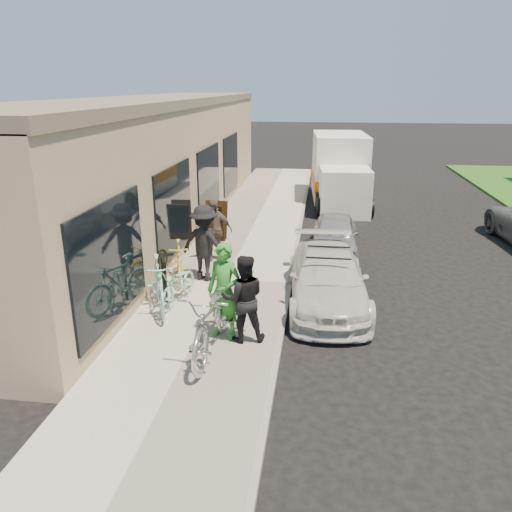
{
  "coord_description": "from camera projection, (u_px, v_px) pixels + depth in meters",
  "views": [
    {
      "loc": [
        0.2,
        -7.98,
        4.59
      ],
      "look_at": [
        -1.15,
        2.23,
        1.05
      ],
      "focal_mm": 35.0,
      "sensor_mm": 36.0,
      "label": 1
    }
  ],
  "objects": [
    {
      "name": "moving_truck",
      "position": [
        340.0,
        173.0,
        20.31
      ],
      "size": [
        2.38,
        5.62,
        2.71
      ],
      "rotation": [
        0.0,
        0.0,
        0.06
      ],
      "color": "white",
      "rests_on": "ground"
    },
    {
      "name": "bike_rack",
      "position": [
        164.0,
        273.0,
        10.85
      ],
      "size": [
        0.29,
        0.61,
        0.92
      ],
      "rotation": [
        0.0,
        0.0,
        0.4
      ],
      "color": "black",
      "rests_on": "sidewalk"
    },
    {
      "name": "sedan_white",
      "position": [
        327.0,
        279.0,
        10.87
      ],
      "size": [
        1.92,
        4.17,
        1.22
      ],
      "rotation": [
        0.0,
        0.0,
        0.06
      ],
      "color": "silver",
      "rests_on": "ground"
    },
    {
      "name": "man_standing",
      "position": [
        243.0,
        298.0,
        8.93
      ],
      "size": [
        0.91,
        0.78,
        1.63
      ],
      "primitive_type": "imported",
      "rotation": [
        0.0,
        0.0,
        3.36
      ],
      "color": "black",
      "rests_on": "sidewalk"
    },
    {
      "name": "curb",
      "position": [
        289.0,
        286.0,
        11.85
      ],
      "size": [
        0.12,
        34.0,
        0.13
      ],
      "primitive_type": "cube",
      "color": "gray",
      "rests_on": "ground"
    },
    {
      "name": "sedan_silver",
      "position": [
        335.0,
        234.0,
        14.25
      ],
      "size": [
        1.35,
        3.23,
        1.09
      ],
      "primitive_type": "imported",
      "rotation": [
        0.0,
        0.0,
        -0.02
      ],
      "color": "#9E9FA3",
      "rests_on": "ground"
    },
    {
      "name": "cruiser_bike_c",
      "position": [
        179.0,
        261.0,
        11.84
      ],
      "size": [
        0.87,
        1.62,
        0.94
      ],
      "primitive_type": "imported",
      "rotation": [
        0.0,
        0.0,
        0.29
      ],
      "color": "gold",
      "rests_on": "sidewalk"
    },
    {
      "name": "bystander_a",
      "position": [
        204.0,
        243.0,
        11.75
      ],
      "size": [
        1.31,
        0.97,
        1.82
      ],
      "primitive_type": "imported",
      "rotation": [
        0.0,
        0.0,
        2.86
      ],
      "color": "black",
      "rests_on": "sidewalk"
    },
    {
      "name": "sidewalk",
      "position": [
        225.0,
        282.0,
        12.04
      ],
      "size": [
        3.0,
        34.0,
        0.15
      ],
      "primitive_type": "cube",
      "color": "#B3ACA1",
      "rests_on": "ground"
    },
    {
      "name": "storefront",
      "position": [
        156.0,
        164.0,
        16.45
      ],
      "size": [
        3.6,
        20.0,
        4.22
      ],
      "color": "tan",
      "rests_on": "ground"
    },
    {
      "name": "cruiser_bike_a",
      "position": [
        159.0,
        285.0,
        10.23
      ],
      "size": [
        1.2,
        1.9,
        1.11
      ],
      "primitive_type": "imported",
      "rotation": [
        0.0,
        0.0,
        0.4
      ],
      "color": "#91D8C4",
      "rests_on": "sidewalk"
    },
    {
      "name": "ground",
      "position": [
        303.0,
        353.0,
        9.0
      ],
      "size": [
        120.0,
        120.0,
        0.0
      ],
      "primitive_type": "plane",
      "color": "black",
      "rests_on": "ground"
    },
    {
      "name": "sandwich_board",
      "position": [
        214.0,
        221.0,
        14.9
      ],
      "size": [
        0.73,
        0.74,
        1.13
      ],
      "rotation": [
        0.0,
        0.0,
        -0.06
      ],
      "color": "black",
      "rests_on": "sidewalk"
    },
    {
      "name": "cruiser_bike_b",
      "position": [
        179.0,
        284.0,
        10.65
      ],
      "size": [
        0.78,
        1.6,
        0.81
      ],
      "primitive_type": "imported",
      "rotation": [
        0.0,
        0.0,
        -0.17
      ],
      "color": "#91D8C4",
      "rests_on": "sidewalk"
    },
    {
      "name": "tandem_bike",
      "position": [
        213.0,
        319.0,
        8.59
      ],
      "size": [
        0.91,
        2.39,
        1.24
      ],
      "primitive_type": "imported",
      "rotation": [
        0.0,
        0.0,
        -0.04
      ],
      "color": "silver",
      "rests_on": "sidewalk"
    },
    {
      "name": "woman_rider",
      "position": [
        224.0,
        291.0,
        9.02
      ],
      "size": [
        0.75,
        0.6,
        1.81
      ],
      "primitive_type": "imported",
      "rotation": [
        0.0,
        0.0,
        -0.29
      ],
      "color": "green",
      "rests_on": "sidewalk"
    },
    {
      "name": "bystander_b",
      "position": [
        214.0,
        230.0,
        13.11
      ],
      "size": [
        0.99,
        0.46,
        1.66
      ],
      "primitive_type": "imported",
      "rotation": [
        0.0,
        0.0,
        0.06
      ],
      "color": "brown",
      "rests_on": "sidewalk"
    }
  ]
}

